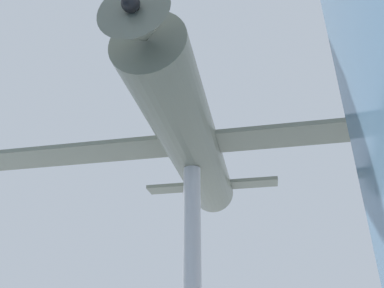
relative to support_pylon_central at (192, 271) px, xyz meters
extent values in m
cylinder|color=#B7B7BC|center=(0.00, 0.00, 0.00)|extent=(0.64, 0.64, 7.45)
cylinder|color=slate|center=(0.00, 0.00, 4.78)|extent=(2.82, 12.01, 2.10)
cube|color=slate|center=(0.00, 0.00, 4.78)|extent=(21.11, 2.91, 0.18)
cube|color=slate|center=(0.32, -5.23, 4.93)|extent=(6.78, 1.41, 0.18)
cube|color=slate|center=(0.32, -5.23, 5.85)|extent=(0.25, 1.11, 1.72)
cone|color=slate|center=(-0.39, 6.47, 4.78)|extent=(1.85, 1.17, 1.79)
sphere|color=black|center=(-0.43, 7.18, 4.78)|extent=(0.44, 0.44, 0.44)
camera|label=1|loc=(-3.30, 12.72, -1.82)|focal=35.00mm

